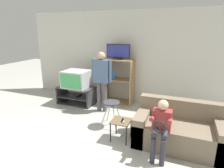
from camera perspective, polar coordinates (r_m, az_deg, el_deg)
name	(u,v)px	position (r m, az deg, el deg)	size (l,w,h in m)	color
wall_back	(128,57)	(5.49, 4.80, 8.09)	(6.40, 0.06, 2.60)	beige
tv_stand	(77,95)	(5.53, -10.74, -3.38)	(1.03, 0.58, 0.49)	#38383D
television_main	(77,79)	(5.39, -10.75, 1.54)	(0.71, 0.63, 0.47)	#B2B2B7
media_shelf	(118,81)	(5.39, 1.94, 0.96)	(0.86, 0.46, 1.28)	#9E7A51
television_flat	(118,52)	(5.22, 1.87, 9.69)	(0.67, 0.20, 0.42)	black
folding_stool	(112,106)	(4.08, -0.15, -6.76)	(0.41, 0.44, 0.57)	#B7B7BC
snack_table	(121,124)	(3.66, 2.76, -11.95)	(0.36, 0.36, 0.40)	brown
remote_control_black	(123,120)	(3.62, 3.26, -10.96)	(0.04, 0.14, 0.02)	black
remote_control_white	(123,121)	(3.58, 3.46, -11.23)	(0.04, 0.14, 0.02)	gray
couch	(179,130)	(3.74, 19.66, -13.19)	(1.56, 0.82, 0.80)	#756651
person_standing_adult	(102,76)	(4.73, -3.18, 2.35)	(0.53, 0.20, 1.55)	#4C4C56
person_seated_child	(161,125)	(3.19, 14.72, -11.89)	(0.33, 0.43, 0.98)	#2D2D38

